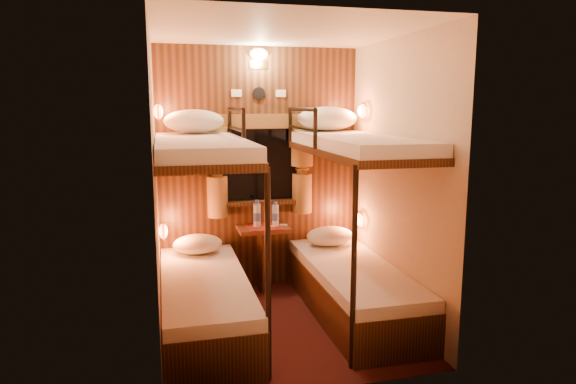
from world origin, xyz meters
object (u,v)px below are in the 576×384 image
object	(u,v)px
bunk_right	(353,253)
bottle_right	(275,215)
bottle_left	(257,215)
bunk_left	(204,264)
table	(263,250)

from	to	relation	value
bunk_right	bottle_right	size ratio (longest dim) A/B	7.59
bunk_right	bottle_left	distance (m)	1.08
bunk_left	bottle_right	bearing A→B (deg)	45.57
table	bottle_left	world-z (taller)	bottle_left
bunk_left	table	world-z (taller)	bunk_left
bunk_right	bottle_right	bearing A→B (deg)	123.64
bunk_left	bunk_right	xyz separation A→B (m)	(1.30, 0.00, 0.00)
bunk_right	bottle_right	world-z (taller)	bunk_right
table	bunk_left	bearing A→B (deg)	-129.67
bunk_right	table	bearing A→B (deg)	129.67
bunk_left	bottle_right	size ratio (longest dim) A/B	7.59
table	bottle_right	size ratio (longest dim) A/B	2.62
table	bottle_right	distance (m)	0.36
bottle_left	bottle_right	size ratio (longest dim) A/B	1.08
table	bottle_right	xyz separation A→B (m)	(0.12, 0.01, 0.34)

